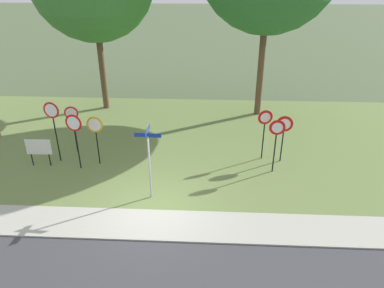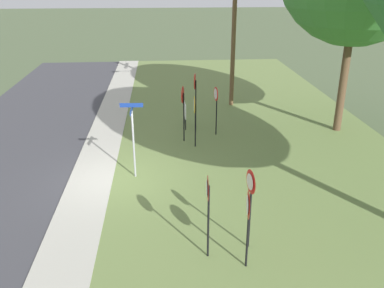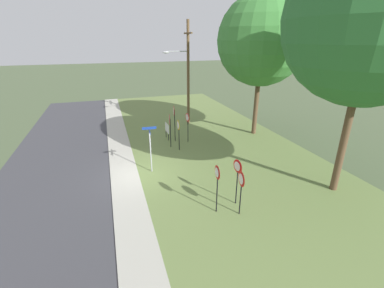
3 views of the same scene
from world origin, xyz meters
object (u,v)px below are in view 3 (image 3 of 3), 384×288
stop_sign_near_right (188,122)px  oak_tree_right (372,20)px  street_name_post (150,145)px  yield_sign_near_left (241,183)px  notice_board (167,129)px  oak_tree_left (262,41)px  utility_pole (187,71)px  yield_sign_near_right (217,178)px  stop_sign_near_left (170,124)px  yield_sign_far_left (237,172)px  stop_sign_far_center (174,116)px  stop_sign_far_left (178,129)px

stop_sign_near_right → oak_tree_right: size_ratio=0.19×
street_name_post → oak_tree_right: (4.95, 8.86, 6.50)m
stop_sign_near_right → yield_sign_near_left: stop_sign_near_right is taller
notice_board → oak_tree_left: size_ratio=0.12×
utility_pole → oak_tree_right: size_ratio=0.75×
notice_board → oak_tree_left: bearing=81.2°
yield_sign_near_right → street_name_post: (-4.86, -2.12, -0.06)m
stop_sign_near_left → utility_pole: bearing=162.7°
yield_sign_near_left → notice_board: bearing=-169.0°
yield_sign_far_left → notice_board: (-9.70, -1.13, -0.89)m
notice_board → oak_tree_left: 9.77m
utility_pole → notice_board: size_ratio=7.16×
stop_sign_far_center → notice_board: bearing=-135.2°
stop_sign_near_right → oak_tree_left: size_ratio=0.21×
yield_sign_near_left → street_name_post: (-5.34, -3.06, 0.08)m
yield_sign_far_left → oak_tree_right: (0.41, 5.59, 6.47)m
stop_sign_near_left → stop_sign_far_center: bearing=162.4°
stop_sign_far_left → street_name_post: size_ratio=0.79×
utility_pole → oak_tree_left: 6.83m
stop_sign_near_left → stop_sign_near_right: stop_sign_near_left is taller
yield_sign_near_left → oak_tree_left: (-9.59, 6.35, 5.71)m
street_name_post → oak_tree_left: oak_tree_left is taller
yield_sign_near_left → notice_board: yield_sign_near_left is taller
yield_sign_near_left → yield_sign_far_left: size_ratio=0.93×
stop_sign_far_center → stop_sign_far_left: bearing=4.8°
yield_sign_near_left → oak_tree_right: size_ratio=0.18×
stop_sign_far_center → yield_sign_near_right: (9.37, -0.47, -0.27)m
yield_sign_near_left → yield_sign_near_right: bearing=-111.4°
stop_sign_near_right → street_name_post: 5.36m
stop_sign_far_left → oak_tree_right: bearing=42.8°
yield_sign_near_right → street_name_post: street_name_post is taller
stop_sign_near_right → utility_pole: (-4.64, 1.35, 3.21)m
yield_sign_near_right → notice_board: (-10.02, 0.02, -0.92)m
yield_sign_far_left → street_name_post: (-4.54, -3.28, -0.03)m
yield_sign_near_left → stop_sign_far_left: bearing=-169.4°
yield_sign_near_left → utility_pole: 14.51m
yield_sign_near_left → notice_board: size_ratio=1.74×
stop_sign_far_left → oak_tree_left: (-1.57, 6.99, 5.70)m
stop_sign_far_center → yield_sign_near_right: bearing=7.4°
stop_sign_near_right → notice_board: bearing=-137.2°
stop_sign_far_left → utility_pole: size_ratio=0.25×
stop_sign_near_right → yield_sign_near_right: (8.91, -1.38, 0.14)m
oak_tree_left → yield_sign_far_left: bearing=-34.9°
stop_sign_near_left → yield_sign_far_left: stop_sign_near_left is taller
yield_sign_near_left → stop_sign_far_center: bearing=-171.2°
notice_board → oak_tree_right: 14.20m
yield_sign_near_left → street_name_post: street_name_post is taller
utility_pole → oak_tree_left: oak_tree_left is taller
stop_sign_far_left → notice_board: size_ratio=1.79×
yield_sign_near_left → yield_sign_near_right: yield_sign_near_right is taller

